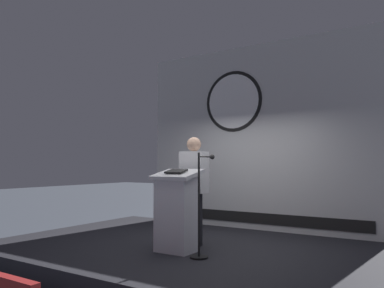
# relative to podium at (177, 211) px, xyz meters

# --- Properties ---
(ground_plane) EXTENTS (40.00, 40.00, 0.00)m
(ground_plane) POSITION_rel_podium_xyz_m (0.18, 0.49, -0.87)
(ground_plane) COLOR #383D47
(stage_platform) EXTENTS (6.40, 4.00, 0.30)m
(stage_platform) POSITION_rel_podium_xyz_m (0.18, 0.49, -0.72)
(stage_platform) COLOR black
(stage_platform) RESTS_ON ground
(banner_display) EXTENTS (4.64, 0.12, 3.54)m
(banner_display) POSITION_rel_podium_xyz_m (0.17, 2.33, 1.21)
(banner_display) COLOR silver
(banner_display) RESTS_ON stage_platform
(podium) EXTENTS (0.64, 0.50, 1.16)m
(podium) POSITION_rel_podium_xyz_m (0.00, 0.00, 0.00)
(podium) COLOR silver
(podium) RESTS_ON stage_platform
(speaker_person) EXTENTS (0.40, 0.26, 1.64)m
(speaker_person) POSITION_rel_podium_xyz_m (-0.02, 0.48, 0.27)
(speaker_person) COLOR black
(speaker_person) RESTS_ON stage_platform
(microphone_stand) EXTENTS (0.24, 0.51, 1.38)m
(microphone_stand) POSITION_rel_podium_xyz_m (0.46, -0.10, -0.09)
(microphone_stand) COLOR black
(microphone_stand) RESTS_ON stage_platform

